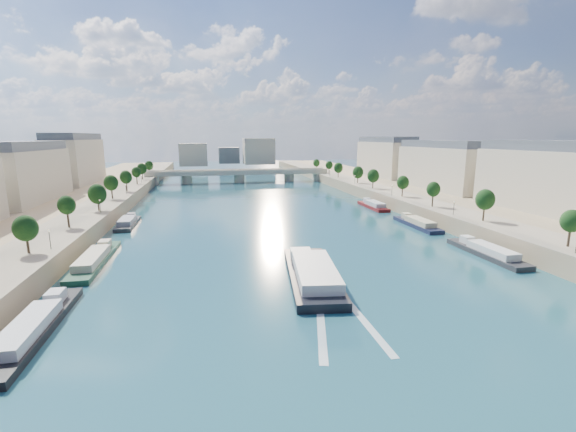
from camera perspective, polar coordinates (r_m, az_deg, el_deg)
name	(u,v)px	position (r m, az deg, el deg)	size (l,w,h in m)	color
ground	(274,228)	(121.09, -2.14, -1.82)	(700.00, 700.00, 0.00)	#0C2838
quay_left	(16,232)	(129.82, -35.29, -1.94)	(44.00, 520.00, 5.00)	#9E8460
quay_right	(476,211)	(150.24, 26.04, 0.61)	(44.00, 520.00, 5.00)	#9E8460
pave_left	(74,221)	(124.05, -29.08, -0.59)	(14.00, 520.00, 0.10)	gray
pave_right	(438,206)	(141.13, 21.31, 1.41)	(14.00, 520.00, 0.10)	gray
trees_left	(82,200)	(124.46, -28.18, 2.08)	(4.80, 268.80, 8.26)	#382B1E
trees_right	(418,187)	(147.69, 18.71, 4.14)	(4.80, 268.80, 8.26)	#382B1E
lamps_left	(80,218)	(112.85, -28.48, -0.20)	(0.36, 200.36, 4.28)	black
lamps_right	(419,196)	(142.52, 18.78, 2.79)	(0.36, 200.36, 4.28)	black
buildings_right	(488,168)	(165.94, 27.51, 6.28)	(16.00, 226.00, 23.20)	beige
skyline	(234,153)	(336.66, -8.07, 9.23)	(79.00, 42.00, 22.00)	beige
bridge	(239,174)	(244.67, -7.24, 6.14)	(112.00, 12.00, 8.15)	#C1B79E
tour_barge	(312,274)	(78.17, 3.64, -8.52)	(13.28, 32.69, 4.31)	black
wake	(340,316)	(64.19, 7.68, -14.50)	(11.07, 26.01, 0.04)	silver
moored_barges_left	(30,333)	(67.98, -33.93, -14.18)	(5.00, 161.11, 3.60)	#1C1D3E
moored_barges_right	(498,257)	(102.11, 28.68, -5.36)	(5.00, 162.98, 3.60)	black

